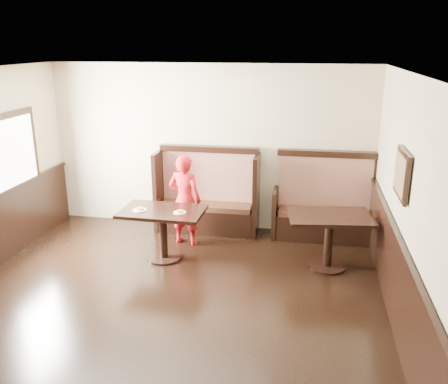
% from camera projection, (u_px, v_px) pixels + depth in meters
% --- Properties ---
extents(ground, '(7.00, 7.00, 0.00)m').
position_uv_depth(ground, '(145.00, 340.00, 5.20)').
color(ground, black).
rests_on(ground, ground).
extents(room_shell, '(7.00, 7.00, 7.00)m').
position_uv_depth(room_shell, '(125.00, 272.00, 5.31)').
color(room_shell, '#C2B28D').
rests_on(room_shell, ground).
extents(booth_main, '(1.75, 0.72, 1.45)m').
position_uv_depth(booth_main, '(208.00, 200.00, 8.13)').
color(booth_main, black).
rests_on(booth_main, ground).
extents(booth_neighbor, '(1.65, 0.72, 1.45)m').
position_uv_depth(booth_neighbor, '(323.00, 210.00, 7.81)').
color(booth_neighbor, black).
rests_on(booth_neighbor, ground).
extents(table_main, '(1.24, 0.79, 0.77)m').
position_uv_depth(table_main, '(163.00, 222.00, 6.99)').
color(table_main, black).
rests_on(table_main, ground).
extents(table_neighbor, '(1.25, 0.91, 0.80)m').
position_uv_depth(table_neighbor, '(329.00, 228.00, 6.71)').
color(table_neighbor, black).
rests_on(table_neighbor, ground).
extents(child, '(0.59, 0.44, 1.48)m').
position_uv_depth(child, '(185.00, 200.00, 7.49)').
color(child, red).
rests_on(child, ground).
extents(pizza_plate_left, '(0.20, 0.20, 0.04)m').
position_uv_depth(pizza_plate_left, '(140.00, 209.00, 6.92)').
color(pizza_plate_left, white).
rests_on(pizza_plate_left, table_main).
extents(pizza_plate_right, '(0.18, 0.18, 0.03)m').
position_uv_depth(pizza_plate_right, '(180.00, 212.00, 6.82)').
color(pizza_plate_right, white).
rests_on(pizza_plate_right, table_main).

